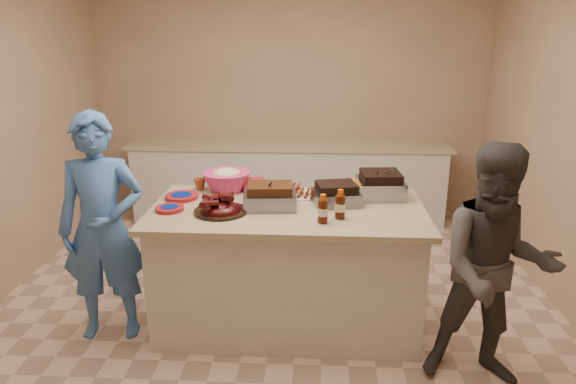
# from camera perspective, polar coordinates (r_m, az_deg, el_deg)

# --- Properties ---
(room) EXTENTS (4.50, 5.00, 2.70)m
(room) POSITION_cam_1_polar(r_m,az_deg,el_deg) (4.10, -1.61, -13.58)
(room) COLOR tan
(room) RESTS_ON ground
(back_counter) EXTENTS (3.60, 0.64, 0.90)m
(back_counter) POSITION_cam_1_polar(r_m,az_deg,el_deg) (5.94, 0.02, 1.24)
(back_counter) COLOR silver
(back_counter) RESTS_ON ground
(island) EXTENTS (1.94, 1.03, 0.92)m
(island) POSITION_cam_1_polar(r_m,az_deg,el_deg) (4.03, -0.04, -14.16)
(island) COLOR silver
(island) RESTS_ON ground
(rib_platter) EXTENTS (0.45, 0.45, 0.15)m
(rib_platter) POSITION_cam_1_polar(r_m,az_deg,el_deg) (3.56, -7.50, -2.27)
(rib_platter) COLOR #460809
(rib_platter) RESTS_ON island
(pulled_pork_tray) EXTENTS (0.39, 0.30, 0.11)m
(pulled_pork_tray) POSITION_cam_1_polar(r_m,az_deg,el_deg) (3.64, -2.01, -1.71)
(pulled_pork_tray) COLOR #47230F
(pulled_pork_tray) RESTS_ON island
(brisket_tray) EXTENTS (0.37, 0.33, 0.10)m
(brisket_tray) POSITION_cam_1_polar(r_m,az_deg,el_deg) (3.73, 5.35, -1.31)
(brisket_tray) COLOR black
(brisket_tray) RESTS_ON island
(roasting_pan) EXTENTS (0.36, 0.36, 0.13)m
(roasting_pan) POSITION_cam_1_polar(r_m,az_deg,el_deg) (3.93, 10.15, -0.50)
(roasting_pan) COLOR gray
(roasting_pan) RESTS_ON island
(coleslaw_bowl) EXTENTS (0.38, 0.38, 0.26)m
(coleslaw_bowl) POSITION_cam_1_polar(r_m,az_deg,el_deg) (4.04, -6.79, 0.15)
(coleslaw_bowl) COLOR #D4316E
(coleslaw_bowl) RESTS_ON island
(sausage_plate) EXTENTS (0.34, 0.34, 0.05)m
(sausage_plate) POSITION_cam_1_polar(r_m,az_deg,el_deg) (3.89, 1.57, -0.44)
(sausage_plate) COLOR silver
(sausage_plate) RESTS_ON island
(mac_cheese_dish) EXTENTS (0.32, 0.27, 0.07)m
(mac_cheese_dish) POSITION_cam_1_polar(r_m,az_deg,el_deg) (4.03, 8.55, 0.03)
(mac_cheese_dish) COLOR orange
(mac_cheese_dish) RESTS_ON island
(bbq_bottle_a) EXTENTS (0.07, 0.07, 0.19)m
(bbq_bottle_a) POSITION_cam_1_polar(r_m,az_deg,el_deg) (3.36, 3.86, -3.42)
(bbq_bottle_a) COLOR #3C1307
(bbq_bottle_a) RESTS_ON island
(bbq_bottle_b) EXTENTS (0.07, 0.07, 0.20)m
(bbq_bottle_b) POSITION_cam_1_polar(r_m,az_deg,el_deg) (3.44, 5.78, -2.93)
(bbq_bottle_b) COLOR #3C1307
(bbq_bottle_b) RESTS_ON island
(mustard_bottle) EXTENTS (0.05, 0.05, 0.13)m
(mustard_bottle) POSITION_cam_1_polar(r_m,az_deg,el_deg) (3.79, -1.45, -0.93)
(mustard_bottle) COLOR yellow
(mustard_bottle) RESTS_ON island
(sauce_bowl) EXTENTS (0.14, 0.04, 0.14)m
(sauce_bowl) POSITION_cam_1_polar(r_m,az_deg,el_deg) (3.75, -0.21, -1.09)
(sauce_bowl) COLOR silver
(sauce_bowl) RESTS_ON island
(plate_stack_large) EXTENTS (0.25, 0.25, 0.03)m
(plate_stack_large) POSITION_cam_1_polar(r_m,az_deg,el_deg) (3.91, -11.73, -0.71)
(plate_stack_large) COLOR maroon
(plate_stack_large) RESTS_ON island
(plate_stack_small) EXTENTS (0.20, 0.20, 0.03)m
(plate_stack_small) POSITION_cam_1_polar(r_m,az_deg,el_deg) (3.67, -13.00, -2.01)
(plate_stack_small) COLOR maroon
(plate_stack_small) RESTS_ON island
(plastic_cup) EXTENTS (0.10, 0.09, 0.10)m
(plastic_cup) POSITION_cam_1_polar(r_m,az_deg,el_deg) (4.10, -9.74, 0.27)
(plastic_cup) COLOR #A24B20
(plastic_cup) RESTS_ON island
(basket_stack) EXTENTS (0.21, 0.18, 0.09)m
(basket_stack) POSITION_cam_1_polar(r_m,az_deg,el_deg) (4.04, -3.89, 0.22)
(basket_stack) COLOR maroon
(basket_stack) RESTS_ON island
(guest_blue) EXTENTS (0.82, 1.69, 0.39)m
(guest_blue) POSITION_cam_1_polar(r_m,az_deg,el_deg) (4.12, -18.70, -14.42)
(guest_blue) COLOR #4276BC
(guest_blue) RESTS_ON ground
(guest_gray) EXTENTS (0.89, 1.59, 0.58)m
(guest_gray) POSITION_cam_1_polar(r_m,az_deg,el_deg) (3.69, 20.63, -18.72)
(guest_gray) COLOR #494742
(guest_gray) RESTS_ON ground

